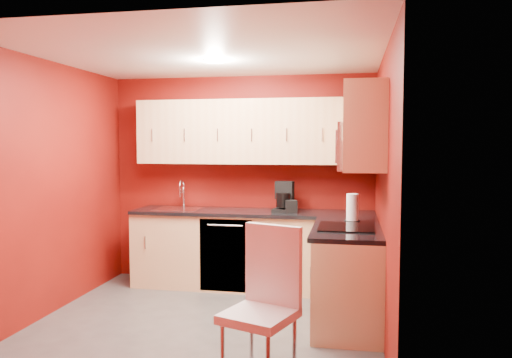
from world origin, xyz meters
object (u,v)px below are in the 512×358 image
(microwave, at_px, (360,146))
(paper_towel, at_px, (352,208))
(coffee_maker, at_px, (283,197))
(napkin_holder, at_px, (291,206))
(dining_chair, at_px, (259,307))
(sink, at_px, (179,206))

(microwave, height_order, paper_towel, microwave)
(microwave, bearing_deg, coffee_maker, 130.24)
(napkin_holder, height_order, dining_chair, dining_chair)
(microwave, bearing_deg, napkin_holder, 128.80)
(paper_towel, distance_m, dining_chair, 1.88)
(dining_chair, bearing_deg, coffee_maker, 113.78)
(napkin_holder, height_order, paper_towel, paper_towel)
(coffee_maker, distance_m, napkin_holder, 0.16)
(paper_towel, bearing_deg, napkin_holder, 142.79)
(microwave, distance_m, sink, 2.43)
(napkin_holder, distance_m, dining_chair, 2.25)
(coffee_maker, relative_size, napkin_holder, 2.43)
(napkin_holder, bearing_deg, coffee_maker, 143.72)
(microwave, xyz_separation_m, dining_chair, (-0.69, -1.30, -1.11))
(napkin_holder, bearing_deg, paper_towel, -37.21)
(sink, xyz_separation_m, napkin_holder, (1.36, -0.09, 0.04))
(coffee_maker, bearing_deg, dining_chair, -78.40)
(microwave, relative_size, dining_chair, 0.69)
(sink, relative_size, paper_towel, 1.89)
(coffee_maker, distance_m, paper_towel, 0.98)
(coffee_maker, height_order, paper_towel, coffee_maker)
(sink, xyz_separation_m, dining_chair, (1.40, -2.30, -0.39))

